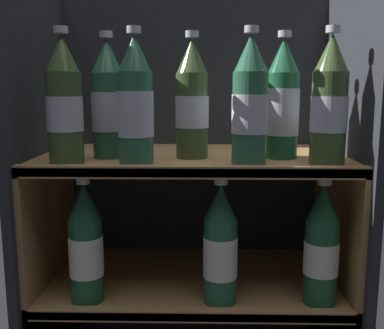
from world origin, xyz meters
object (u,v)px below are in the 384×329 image
Objects in this scene: bottle_upper_front_1 at (135,104)px; bottle_upper_back_1 at (193,102)px; bottle_upper_front_0 at (64,104)px; bottle_upper_front_2 at (250,104)px; bottle_upper_back_0 at (108,103)px; bottle_upper_back_2 at (282,103)px; bottle_lower_front_0 at (86,247)px; bottle_upper_front_3 at (329,104)px; bottle_lower_front_1 at (220,248)px; bottle_lower_front_2 at (321,248)px.

bottle_upper_front_1 and bottle_upper_back_1 have the same top height.
bottle_upper_front_0 is 0.38m from bottle_upper_front_2.
bottle_upper_back_0 is 1.00× the size of bottle_upper_back_2.
bottle_upper_back_2 is at bearing 10.84° from bottle_lower_front_0.
bottle_upper_front_1 is 0.11m from bottle_upper_back_0.
bottle_upper_back_0 is at bearing 63.20° from bottle_lower_front_0.
bottle_upper_back_1 is at bearing 0.00° from bottle_upper_back_0.
bottle_upper_front_3 is (0.39, 0.00, 0.00)m from bottle_upper_front_1.
bottle_lower_front_0 is at bearing 0.00° from bottle_upper_front_0.
bottle_upper_front_1 is 0.14m from bottle_upper_back_1.
bottle_lower_front_1 is (0.32, 0.00, -0.31)m from bottle_upper_front_0.
bottle_upper_front_0 is 1.00× the size of bottle_upper_back_1.
bottle_upper_back_0 is (-0.07, 0.08, 0.00)m from bottle_upper_front_1.
bottle_upper_back_2 is at bearing 134.38° from bottle_upper_front_3.
bottle_upper_front_0 is 0.54m from bottle_upper_front_3.
bottle_upper_front_1 is at bearing -48.27° from bottle_upper_back_0.
bottle_upper_front_3 is at bearing 0.00° from bottle_lower_front_2.
bottle_upper_back_0 is at bearing -180.00° from bottle_upper_back_1.
bottle_upper_back_2 is at bearing 30.91° from bottle_lower_front_1.
bottle_upper_front_2 is 0.46m from bottle_lower_front_0.
bottle_lower_front_1 is at bearing -0.00° from bottle_lower_front_0.
bottle_upper_front_2 is 1.00× the size of bottle_upper_back_2.
bottle_upper_front_2 is 1.00× the size of bottle_upper_back_0.
bottle_lower_front_2 is (0.08, -0.08, -0.30)m from bottle_upper_back_2.
bottle_upper_front_0 is at bearing 180.00° from bottle_lower_front_2.
bottle_upper_back_2 is (-0.08, 0.08, -0.00)m from bottle_upper_front_3.
bottle_lower_front_0 and bottle_lower_front_1 have the same top height.
bottle_upper_back_1 is 0.20m from bottle_upper_back_2.
bottle_upper_front_2 is at bearing -35.09° from bottle_upper_back_1.
bottle_lower_front_2 is at bearing -0.00° from bottle_lower_front_0.
bottle_upper_front_2 is 1.00× the size of bottle_lower_front_2.
bottle_upper_front_1 reaches higher than bottle_lower_front_1.
bottle_upper_front_1 is 1.00× the size of bottle_upper_back_1.
bottle_lower_front_0 is (0.03, 0.00, -0.31)m from bottle_upper_front_0.
bottle_lower_front_1 is at bearing -180.00° from bottle_upper_front_3.
bottle_lower_front_0 is at bearing 180.00° from bottle_upper_front_2.
bottle_upper_front_1 is at bearing -144.91° from bottle_upper_back_1.
bottle_upper_back_1 is 1.00× the size of bottle_lower_front_1.
bottle_upper_front_2 is at bearing -14.98° from bottle_upper_back_0.
bottle_upper_back_1 is (0.19, 0.00, 0.00)m from bottle_upper_back_0.
bottle_upper_front_3 is 0.29m from bottle_upper_back_1.
bottle_upper_back_0 is 1.00× the size of bottle_lower_front_2.
bottle_lower_front_1 is at bearing 180.00° from bottle_upper_front_2.
bottle_upper_front_3 is 0.47m from bottle_upper_back_0.
bottle_lower_front_2 is at bearing -16.52° from bottle_upper_back_1.
bottle_upper_front_0 reaches higher than bottle_lower_front_0.
bottle_upper_front_0 and bottle_upper_front_2 have the same top height.
bottle_upper_front_2 is 0.32m from bottle_upper_back_0.
bottle_lower_front_1 is at bearing 0.00° from bottle_upper_front_0.
bottle_upper_front_2 is 0.16m from bottle_upper_front_3.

